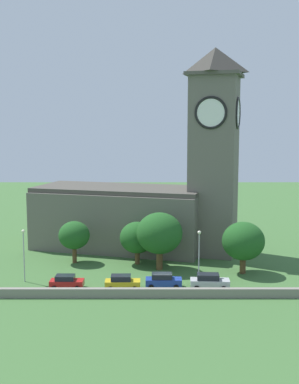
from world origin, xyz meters
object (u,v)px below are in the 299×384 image
(tree_by_tower, at_px, (159,233))
(streetlamp_west_mid, at_px, (198,248))
(car_red, at_px, (65,282))
(car_blue, at_px, (162,280))
(tree_churchyard, at_px, (242,241))
(car_silver, at_px, (208,281))
(tree_riverside_west, at_px, (136,238))
(streetlamp_west_end, at_px, (23,247))
(car_yellow, at_px, (121,282))
(church, at_px, (147,197))
(tree_riverside_east, at_px, (73,235))

(tree_by_tower, bearing_deg, streetlamp_west_mid, -53.26)
(tree_by_tower, bearing_deg, car_red, -144.67)
(streetlamp_west_mid, bearing_deg, car_blue, -162.17)
(tree_by_tower, bearing_deg, tree_churchyard, -9.47)
(car_silver, xyz_separation_m, tree_by_tower, (-5.91, 8.46, 4.12))
(car_red, xyz_separation_m, car_blue, (11.85, 0.29, 0.07))
(tree_riverside_west, bearing_deg, streetlamp_west_end, -150.05)
(car_yellow, height_order, streetlamp_west_mid, streetlamp_west_mid)
(church, distance_m, car_silver, 22.62)
(car_silver, relative_size, tree_churchyard, 0.69)
(car_red, distance_m, tree_riverside_west, 14.05)
(tree_churchyard, relative_size, tree_riverside_west, 1.14)
(tree_by_tower, height_order, tree_riverside_west, tree_by_tower)
(streetlamp_west_end, distance_m, tree_riverside_west, 16.39)
(tree_riverside_west, bearing_deg, car_yellow, -97.92)
(church, xyz_separation_m, car_yellow, (-3.10, -20.11, -7.51))
(church, relative_size, tree_riverside_west, 5.54)
(car_yellow, distance_m, car_silver, 10.61)
(car_red, relative_size, streetlamp_west_mid, 0.60)
(tree_churchyard, bearing_deg, tree_riverside_west, 162.46)
(streetlamp_west_end, bearing_deg, car_yellow, -13.61)
(car_yellow, height_order, streetlamp_west_end, streetlamp_west_end)
(car_silver, distance_m, tree_riverside_west, 14.63)
(car_blue, relative_size, streetlamp_west_end, 0.66)
(car_red, relative_size, streetlamp_west_end, 0.61)
(car_red, bearing_deg, streetlamp_west_end, 155.24)
(car_red, height_order, streetlamp_west_end, streetlamp_west_end)
(car_silver, relative_size, tree_riverside_west, 0.79)
(car_yellow, bearing_deg, car_red, 176.71)
(streetlamp_west_end, xyz_separation_m, tree_riverside_west, (14.19, 8.18, -0.66))
(streetlamp_west_mid, height_order, tree_riverside_west, streetlamp_west_mid)
(tree_by_tower, distance_m, tree_riverside_east, 12.77)
(car_red, distance_m, tree_churchyard, 23.86)
(car_yellow, distance_m, streetlamp_west_end, 13.49)
(tree_churchyard, relative_size, tree_riverside_east, 1.15)
(streetlamp_west_mid, distance_m, tree_churchyard, 7.85)
(car_yellow, bearing_deg, tree_by_tower, 61.32)
(tree_churchyard, xyz_separation_m, tree_riverside_east, (-23.45, 5.26, -0.37))
(car_red, height_order, tree_churchyard, tree_churchyard)
(car_blue, xyz_separation_m, tree_riverside_west, (-3.43, 10.55, 2.97))
(car_red, bearing_deg, streetlamp_west_mid, 6.07)
(tree_by_tower, distance_m, tree_riverside_west, 4.28)
(church, height_order, tree_churchyard, church)
(tree_churchyard, bearing_deg, car_red, -164.48)
(car_yellow, bearing_deg, streetlamp_west_end, 166.39)
(car_red, distance_m, streetlamp_west_end, 7.36)
(car_yellow, xyz_separation_m, tree_by_tower, (4.69, 8.57, 4.18))
(car_yellow, bearing_deg, streetlamp_west_mid, 12.66)
(car_yellow, relative_size, tree_churchyard, 0.61)
(car_red, relative_size, car_silver, 0.85)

